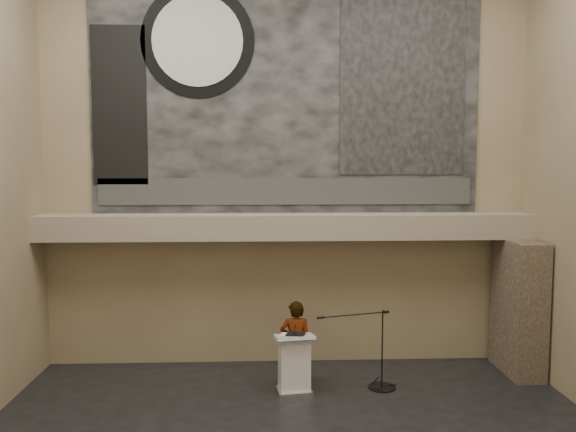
{
  "coord_description": "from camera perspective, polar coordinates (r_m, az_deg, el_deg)",
  "views": [
    {
      "loc": [
        -0.46,
        -7.73,
        4.18
      ],
      "look_at": [
        0.0,
        3.2,
        3.2
      ],
      "focal_mm": 35.0,
      "sensor_mm": 36.0,
      "label": 1
    }
  ],
  "objects": [
    {
      "name": "wall_back",
      "position": [
        11.74,
        -0.16,
        5.46
      ],
      "size": [
        10.0,
        0.02,
        8.5
      ],
      "primitive_type": "cube",
      "color": "#887156",
      "rests_on": "floor"
    },
    {
      "name": "wall_front",
      "position": [
        3.76,
        4.63,
        6.21
      ],
      "size": [
        10.0,
        0.02,
        8.5
      ],
      "primitive_type": "cube",
      "color": "#887156",
      "rests_on": "floor"
    },
    {
      "name": "soffit",
      "position": [
        11.41,
        -0.08,
        -1.07
      ],
      "size": [
        10.0,
        0.8,
        0.5
      ],
      "primitive_type": "cube",
      "color": "gray",
      "rests_on": "wall_back"
    },
    {
      "name": "sprinkler_left",
      "position": [
        11.44,
        -8.12,
        -2.52
      ],
      "size": [
        0.04,
        0.04,
        0.06
      ],
      "primitive_type": "cylinder",
      "color": "#B2893D",
      "rests_on": "soffit"
    },
    {
      "name": "sprinkler_right",
      "position": [
        11.62,
        9.34,
        -2.42
      ],
      "size": [
        0.04,
        0.04,
        0.06
      ],
      "primitive_type": "cylinder",
      "color": "#B2893D",
      "rests_on": "soffit"
    },
    {
      "name": "banner",
      "position": [
        11.81,
        -0.16,
        12.51
      ],
      "size": [
        8.0,
        0.05,
        5.0
      ],
      "primitive_type": "cube",
      "color": "black",
      "rests_on": "wall_back"
    },
    {
      "name": "banner_text_strip",
      "position": [
        11.68,
        -0.15,
        2.52
      ],
      "size": [
        7.76,
        0.02,
        0.55
      ],
      "primitive_type": "cube",
      "color": "#303030",
      "rests_on": "banner"
    },
    {
      "name": "banner_clock_rim",
      "position": [
        12.0,
        -9.18,
        17.17
      ],
      "size": [
        2.3,
        0.02,
        2.3
      ],
      "primitive_type": "cylinder",
      "rotation": [
        1.57,
        0.0,
        0.0
      ],
      "color": "black",
      "rests_on": "banner"
    },
    {
      "name": "banner_clock_face",
      "position": [
        11.99,
        -9.19,
        17.19
      ],
      "size": [
        1.84,
        0.02,
        1.84
      ],
      "primitive_type": "cylinder",
      "rotation": [
        1.57,
        0.0,
        0.0
      ],
      "color": "silver",
      "rests_on": "banner"
    },
    {
      "name": "banner_building_print",
      "position": [
        12.11,
        11.56,
        12.7
      ],
      "size": [
        2.6,
        0.02,
        3.6
      ],
      "primitive_type": "cube",
      "color": "black",
      "rests_on": "banner"
    },
    {
      "name": "banner_brick_print",
      "position": [
        12.09,
        -16.77,
        10.7
      ],
      "size": [
        1.1,
        0.02,
        3.2
      ],
      "primitive_type": "cube",
      "color": "black",
      "rests_on": "banner"
    },
    {
      "name": "stone_pier",
      "position": [
        12.35,
        22.37,
        -8.52
      ],
      "size": [
        0.6,
        1.4,
        2.7
      ],
      "primitive_type": "cube",
      "color": "#45372A",
      "rests_on": "floor"
    },
    {
      "name": "lectern",
      "position": [
        10.65,
        0.64,
        -14.8
      ],
      "size": [
        0.76,
        0.6,
        1.13
      ],
      "rotation": [
        0.0,
        0.0,
        0.15
      ],
      "color": "silver",
      "rests_on": "floor"
    },
    {
      "name": "binder",
      "position": [
        10.43,
        0.77,
        -11.95
      ],
      "size": [
        0.38,
        0.34,
        0.04
      ],
      "primitive_type": "cube",
      "rotation": [
        0.0,
        0.0,
        -0.28
      ],
      "color": "black",
      "rests_on": "lectern"
    },
    {
      "name": "papers",
      "position": [
        10.47,
        -0.22,
        -11.96
      ],
      "size": [
        0.25,
        0.31,
        0.0
      ],
      "primitive_type": "cube",
      "rotation": [
        0.0,
        0.0,
        -0.22
      ],
      "color": "white",
      "rests_on": "lectern"
    },
    {
      "name": "speaker_person",
      "position": [
        10.88,
        0.79,
        -12.84
      ],
      "size": [
        0.64,
        0.46,
        1.65
      ],
      "primitive_type": "imported",
      "rotation": [
        0.0,
        0.0,
        3.03
      ],
      "color": "white",
      "rests_on": "floor"
    },
    {
      "name": "mic_stand",
      "position": [
        11.11,
        9.27,
        -15.76
      ],
      "size": [
        1.53,
        0.62,
        1.49
      ],
      "rotation": [
        0.0,
        0.0,
        0.27
      ],
      "color": "black",
      "rests_on": "floor"
    }
  ]
}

